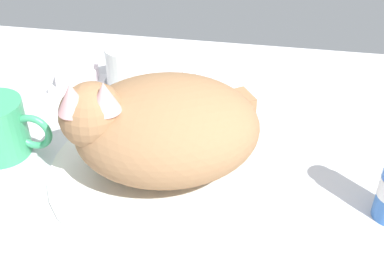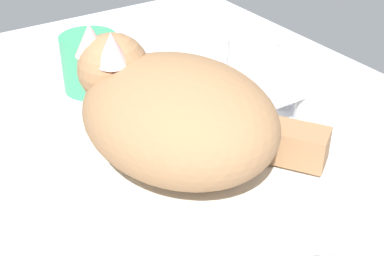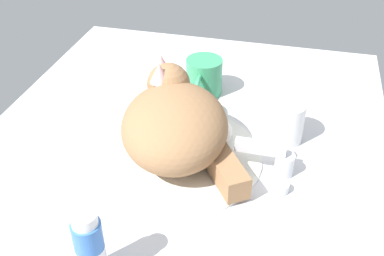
# 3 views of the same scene
# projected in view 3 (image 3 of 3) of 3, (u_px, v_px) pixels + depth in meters

# --- Properties ---
(ground_plane) EXTENTS (1.10, 0.83, 0.03)m
(ground_plane) POSITION_uv_depth(u_px,v_px,m) (176.00, 163.00, 0.91)
(ground_plane) COLOR silver
(sink_basin) EXTENTS (0.33, 0.33, 0.01)m
(sink_basin) POSITION_uv_depth(u_px,v_px,m) (176.00, 155.00, 0.90)
(sink_basin) COLOR silver
(sink_basin) RESTS_ON ground_plane
(faucet) EXTENTS (0.13, 0.11, 0.06)m
(faucet) POSITION_uv_depth(u_px,v_px,m) (277.00, 161.00, 0.84)
(faucet) COLOR silver
(faucet) RESTS_ON ground_plane
(cat) EXTENTS (0.29, 0.28, 0.16)m
(cat) POSITION_uv_depth(u_px,v_px,m) (176.00, 122.00, 0.86)
(cat) COLOR #936B47
(cat) RESTS_ON sink_basin
(coffee_mug) EXTENTS (0.12, 0.08, 0.09)m
(coffee_mug) POSITION_uv_depth(u_px,v_px,m) (205.00, 77.00, 1.07)
(coffee_mug) COLOR #389966
(coffee_mug) RESTS_ON ground_plane
(rinse_cup) EXTENTS (0.08, 0.08, 0.09)m
(rinse_cup) POSITION_uv_depth(u_px,v_px,m) (285.00, 121.00, 0.92)
(rinse_cup) COLOR white
(rinse_cup) RESTS_ON ground_plane
(soap_dish) EXTENTS (0.09, 0.06, 0.01)m
(soap_dish) POSITION_uv_depth(u_px,v_px,m) (285.00, 112.00, 1.02)
(soap_dish) COLOR white
(soap_dish) RESTS_ON ground_plane
(soap_bar) EXTENTS (0.08, 0.06, 0.02)m
(soap_bar) POSITION_uv_depth(u_px,v_px,m) (286.00, 105.00, 1.01)
(soap_bar) COLOR silver
(soap_bar) RESTS_ON soap_dish
(toothpaste_bottle) EXTENTS (0.04, 0.04, 0.13)m
(toothpaste_bottle) POSITION_uv_depth(u_px,v_px,m) (90.00, 249.00, 0.64)
(toothpaste_bottle) COLOR #3870C6
(toothpaste_bottle) RESTS_ON ground_plane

